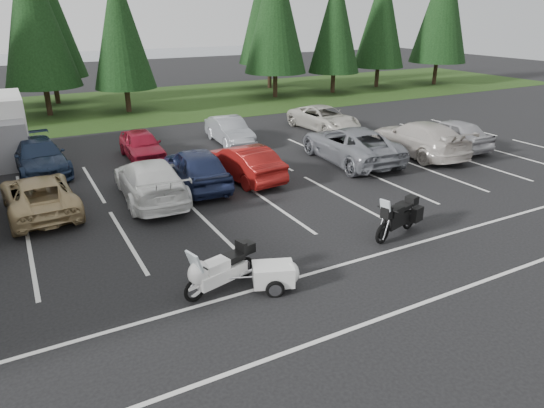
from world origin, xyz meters
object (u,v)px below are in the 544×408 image
at_px(car_near_3, 150,180).
at_px(car_near_7, 418,138).
at_px(car_near_8, 451,133).
at_px(car_near_2, 39,195).
at_px(touring_motorcycle, 220,266).
at_px(car_far_1, 39,156).
at_px(adventure_motorcycle, 397,215).
at_px(car_far_4, 324,118).
at_px(car_far_2, 142,145).
at_px(car_near_6, 350,144).
at_px(car_near_4, 196,167).
at_px(cargo_trailer, 273,277).
at_px(car_near_5, 244,162).
at_px(car_far_3, 230,131).

bearing_deg(car_near_3, car_near_7, -177.04).
relative_size(car_near_3, car_near_8, 1.17).
distance_m(car_near_3, car_near_7, 13.19).
height_order(car_near_2, touring_motorcycle, touring_motorcycle).
height_order(car_far_1, adventure_motorcycle, adventure_motorcycle).
bearing_deg(car_near_2, car_near_3, 168.91).
height_order(car_far_4, adventure_motorcycle, adventure_motorcycle).
bearing_deg(car_far_4, car_near_2, -165.26).
xyz_separation_m(car_near_2, car_far_1, (0.40, 5.03, 0.05)).
bearing_deg(car_near_7, car_near_3, 2.80).
distance_m(car_near_8, car_far_2, 15.52).
bearing_deg(touring_motorcycle, car_near_6, 22.75).
bearing_deg(car_near_4, car_near_7, 179.65).
bearing_deg(car_far_1, car_near_3, -63.54).
height_order(cargo_trailer, adventure_motorcycle, adventure_motorcycle).
height_order(car_near_4, car_far_2, car_near_4).
bearing_deg(car_near_3, car_near_5, -169.43).
bearing_deg(cargo_trailer, car_far_4, 73.41).
relative_size(car_far_2, car_far_3, 0.96).
height_order(car_near_7, adventure_motorcycle, car_near_7).
distance_m(car_near_4, car_near_5, 2.07).
distance_m(car_near_3, car_near_6, 9.57).
xyz_separation_m(car_near_5, car_near_8, (11.50, -0.59, 0.04)).
relative_size(car_far_3, car_far_4, 0.85).
relative_size(car_near_4, car_near_6, 0.80).
xyz_separation_m(car_near_7, car_far_3, (-7.26, 6.37, -0.13)).
bearing_deg(car_near_6, car_near_7, 174.16).
height_order(car_near_8, cargo_trailer, car_near_8).
bearing_deg(car_far_3, cargo_trailer, -106.40).
xyz_separation_m(car_near_5, car_far_2, (-2.98, 5.00, -0.04)).
distance_m(car_near_6, car_near_8, 6.03).
distance_m(car_near_3, car_near_8, 15.57).
relative_size(car_near_8, touring_motorcycle, 1.84).
xyz_separation_m(car_near_3, cargo_trailer, (0.99, -7.74, -0.42)).
distance_m(car_near_2, car_near_5, 7.84).
relative_size(car_near_7, car_near_8, 1.26).
relative_size(car_far_3, adventure_motorcycle, 1.74).
relative_size(car_near_5, car_near_6, 0.75).
distance_m(car_near_7, car_far_3, 9.66).
height_order(car_far_1, car_far_2, car_far_1).
bearing_deg(car_near_8, car_near_3, 2.05).
height_order(car_near_5, car_near_8, car_near_8).
bearing_deg(car_near_2, car_near_5, 176.64).
relative_size(car_far_4, adventure_motorcycle, 2.05).
xyz_separation_m(car_near_6, car_far_2, (-8.48, 5.02, -0.13)).
xyz_separation_m(car_near_8, car_far_4, (-3.43, 6.52, -0.08)).
relative_size(car_near_3, car_far_1, 1.07).
height_order(car_far_4, cargo_trailer, car_far_4).
height_order(car_near_7, car_far_1, car_near_7).
bearing_deg(car_near_5, car_near_8, 171.19).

